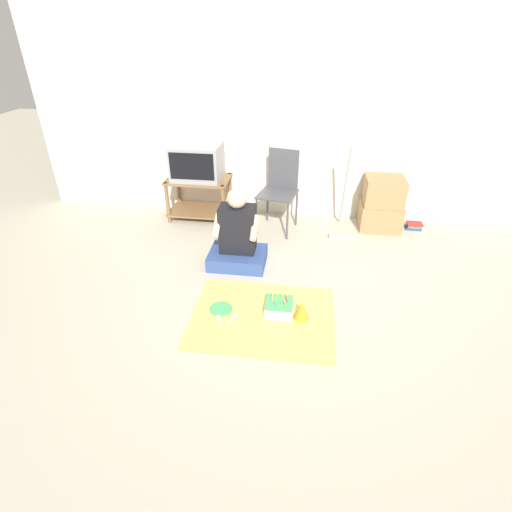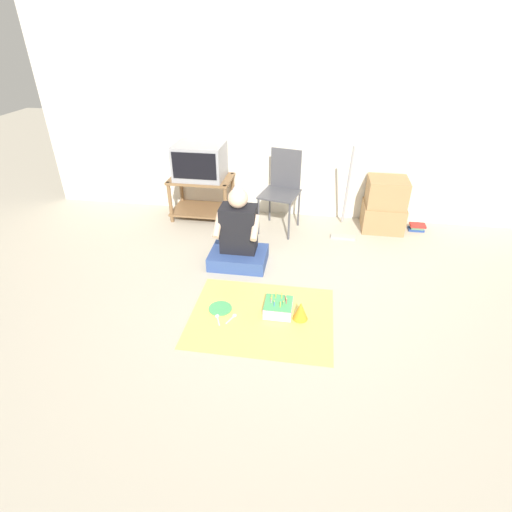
{
  "view_description": "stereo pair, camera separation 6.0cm",
  "coord_description": "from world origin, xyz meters",
  "px_view_note": "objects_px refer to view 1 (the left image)",
  "views": [
    {
      "loc": [
        0.17,
        -2.68,
        2.17
      ],
      "look_at": [
        -0.24,
        0.34,
        0.35
      ],
      "focal_mm": 28.0,
      "sensor_mm": 36.0,
      "label": 1
    },
    {
      "loc": [
        0.23,
        -2.67,
        2.17
      ],
      "look_at": [
        -0.24,
        0.34,
        0.35
      ],
      "focal_mm": 28.0,
      "sensor_mm": 36.0,
      "label": 2
    }
  ],
  "objects_px": {
    "folding_chair": "(280,185)",
    "birthday_cake": "(279,307)",
    "dust_mop": "(343,210)",
    "person_seated": "(238,238)",
    "tv": "(197,162)",
    "paper_plate": "(221,309)",
    "book_pile": "(414,226)",
    "party_hat_blue": "(302,310)",
    "cardboard_box_stack": "(382,204)"
  },
  "relations": [
    {
      "from": "cardboard_box_stack",
      "to": "party_hat_blue",
      "type": "bearing_deg",
      "value": -114.81
    },
    {
      "from": "book_pile",
      "to": "party_hat_blue",
      "type": "xyz_separation_m",
      "value": [
        -1.27,
        -1.86,
        0.05
      ]
    },
    {
      "from": "folding_chair",
      "to": "birthday_cake",
      "type": "xyz_separation_m",
      "value": [
        0.15,
        -1.66,
        -0.46
      ]
    },
    {
      "from": "paper_plate",
      "to": "folding_chair",
      "type": "bearing_deg",
      "value": 78.19
    },
    {
      "from": "folding_chair",
      "to": "paper_plate",
      "type": "relative_size",
      "value": 4.57
    },
    {
      "from": "dust_mop",
      "to": "party_hat_blue",
      "type": "bearing_deg",
      "value": -103.78
    },
    {
      "from": "dust_mop",
      "to": "paper_plate",
      "type": "xyz_separation_m",
      "value": [
        -1.09,
        -1.59,
        -0.29
      ]
    },
    {
      "from": "folding_chair",
      "to": "birthday_cake",
      "type": "distance_m",
      "value": 1.72
    },
    {
      "from": "party_hat_blue",
      "to": "tv",
      "type": "bearing_deg",
      "value": 126.02
    },
    {
      "from": "dust_mop",
      "to": "book_pile",
      "type": "xyz_separation_m",
      "value": [
        0.87,
        0.24,
        -0.26
      ]
    },
    {
      "from": "dust_mop",
      "to": "tv",
      "type": "bearing_deg",
      "value": 172.56
    },
    {
      "from": "cardboard_box_stack",
      "to": "birthday_cake",
      "type": "bearing_deg",
      "value": -120.15
    },
    {
      "from": "folding_chair",
      "to": "cardboard_box_stack",
      "type": "distance_m",
      "value": 1.22
    },
    {
      "from": "folding_chair",
      "to": "book_pile",
      "type": "bearing_deg",
      "value": 5.35
    },
    {
      "from": "book_pile",
      "to": "birthday_cake",
      "type": "xyz_separation_m",
      "value": [
        -1.45,
        -1.81,
        0.02
      ]
    },
    {
      "from": "book_pile",
      "to": "party_hat_blue",
      "type": "relative_size",
      "value": 1.17
    },
    {
      "from": "dust_mop",
      "to": "birthday_cake",
      "type": "relative_size",
      "value": 4.54
    },
    {
      "from": "dust_mop",
      "to": "party_hat_blue",
      "type": "relative_size",
      "value": 6.63
    },
    {
      "from": "folding_chair",
      "to": "party_hat_blue",
      "type": "xyz_separation_m",
      "value": [
        0.34,
        -1.71,
        -0.43
      ]
    },
    {
      "from": "tv",
      "to": "cardboard_box_stack",
      "type": "distance_m",
      "value": 2.23
    },
    {
      "from": "cardboard_box_stack",
      "to": "book_pile",
      "type": "relative_size",
      "value": 3.27
    },
    {
      "from": "dust_mop",
      "to": "person_seated",
      "type": "xyz_separation_m",
      "value": [
        -1.08,
        -0.8,
        -0.01
      ]
    },
    {
      "from": "cardboard_box_stack",
      "to": "person_seated",
      "type": "height_order",
      "value": "person_seated"
    },
    {
      "from": "tv",
      "to": "book_pile",
      "type": "height_order",
      "value": "tv"
    },
    {
      "from": "person_seated",
      "to": "paper_plate",
      "type": "bearing_deg",
      "value": -90.8
    },
    {
      "from": "folding_chair",
      "to": "cardboard_box_stack",
      "type": "height_order",
      "value": "folding_chair"
    },
    {
      "from": "tv",
      "to": "book_pile",
      "type": "relative_size",
      "value": 3.03
    },
    {
      "from": "folding_chair",
      "to": "dust_mop",
      "type": "distance_m",
      "value": 0.77
    },
    {
      "from": "person_seated",
      "to": "paper_plate",
      "type": "height_order",
      "value": "person_seated"
    },
    {
      "from": "paper_plate",
      "to": "book_pile",
      "type": "bearing_deg",
      "value": 43.18
    },
    {
      "from": "party_hat_blue",
      "to": "birthday_cake",
      "type": "bearing_deg",
      "value": 165.12
    },
    {
      "from": "person_seated",
      "to": "birthday_cake",
      "type": "xyz_separation_m",
      "value": [
        0.49,
        -0.76,
        -0.23
      ]
    },
    {
      "from": "dust_mop",
      "to": "paper_plate",
      "type": "bearing_deg",
      "value": -124.26
    },
    {
      "from": "paper_plate",
      "to": "party_hat_blue",
      "type": "bearing_deg",
      "value": -1.66
    },
    {
      "from": "cardboard_box_stack",
      "to": "dust_mop",
      "type": "bearing_deg",
      "value": -153.37
    },
    {
      "from": "cardboard_box_stack",
      "to": "tv",
      "type": "bearing_deg",
      "value": -179.94
    },
    {
      "from": "folding_chair",
      "to": "book_pile",
      "type": "xyz_separation_m",
      "value": [
        1.6,
        0.15,
        -0.48
      ]
    },
    {
      "from": "person_seated",
      "to": "book_pile",
      "type": "bearing_deg",
      "value": 28.26
    },
    {
      "from": "tv",
      "to": "book_pile",
      "type": "distance_m",
      "value": 2.69
    },
    {
      "from": "dust_mop",
      "to": "party_hat_blue",
      "type": "height_order",
      "value": "dust_mop"
    },
    {
      "from": "dust_mop",
      "to": "book_pile",
      "type": "relative_size",
      "value": 5.65
    },
    {
      "from": "party_hat_blue",
      "to": "paper_plate",
      "type": "relative_size",
      "value": 0.81
    },
    {
      "from": "book_pile",
      "to": "birthday_cake",
      "type": "distance_m",
      "value": 2.32
    },
    {
      "from": "folding_chair",
      "to": "dust_mop",
      "type": "bearing_deg",
      "value": -7.05
    },
    {
      "from": "folding_chair",
      "to": "paper_plate",
      "type": "xyz_separation_m",
      "value": [
        -0.35,
        -1.69,
        -0.51
      ]
    },
    {
      "from": "tv",
      "to": "folding_chair",
      "type": "xyz_separation_m",
      "value": [
        1.0,
        -0.14,
        -0.19
      ]
    },
    {
      "from": "cardboard_box_stack",
      "to": "person_seated",
      "type": "distance_m",
      "value": 1.85
    },
    {
      "from": "folding_chair",
      "to": "party_hat_blue",
      "type": "distance_m",
      "value": 1.79
    },
    {
      "from": "person_seated",
      "to": "party_hat_blue",
      "type": "height_order",
      "value": "person_seated"
    },
    {
      "from": "folding_chair",
      "to": "party_hat_blue",
      "type": "bearing_deg",
      "value": -78.79
    }
  ]
}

